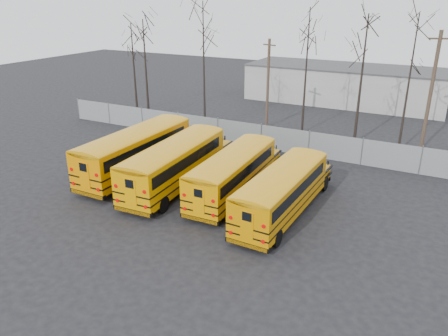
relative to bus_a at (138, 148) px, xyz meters
The scene contains 15 objects.
ground 6.52m from the bus_a, 29.59° to the right, with size 120.00×120.00×0.00m, color black.
fence 10.48m from the bus_a, 58.65° to the left, with size 40.00×0.04×2.00m, color gray.
distant_building 29.86m from the bus_a, 75.59° to the left, with size 22.00×8.00×4.00m, color #B1B1AC.
bus_a is the anchor object (origin of this frame).
bus_b 3.69m from the bus_a, 11.13° to the right, with size 3.03×11.17×3.10m.
bus_c 7.46m from the bus_a, ahead, with size 2.64×10.27×2.85m.
bus_d 11.19m from the bus_a, ahead, with size 2.69×10.24×2.85m.
utility_pole_left 15.46m from the bus_a, 76.96° to the left, with size 1.39×0.60×8.11m.
utility_pole_right 22.80m from the bus_a, 40.92° to the left, with size 1.58×0.72×9.30m.
tree_0 18.37m from the bus_a, 128.72° to the left, with size 0.26×0.26×9.06m, color black.
tree_1 15.89m from the bus_a, 124.46° to the left, with size 0.26×0.26×9.58m, color black.
tree_2 12.14m from the bus_a, 96.59° to the left, with size 0.26×0.26×11.26m, color black.
tree_3 16.61m from the bus_a, 64.30° to the left, with size 0.26×0.26×10.79m, color black.
tree_4 18.48m from the bus_a, 49.01° to the left, with size 0.26×0.26×10.40m, color black.
tree_5 20.78m from the bus_a, 40.84° to the left, with size 0.26×0.26×10.48m, color black.
Camera 1 is at (13.02, -19.37, 11.68)m, focal length 35.00 mm.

